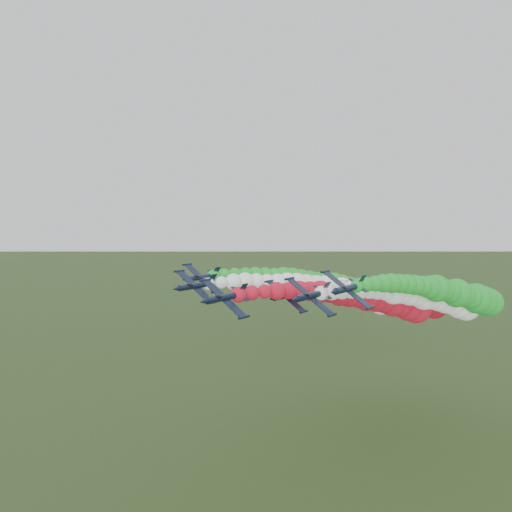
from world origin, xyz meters
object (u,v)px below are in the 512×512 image
Objects in this scene: jet_inner_right at (432,299)px; jet_trail at (404,299)px; jet_inner_left at (347,293)px; jet_outer_left at (338,286)px; jet_outer_right at (460,295)px; jet_lead at (381,301)px.

jet_trail is (-11.74, 13.33, -2.76)m from jet_inner_right.
jet_inner_left is 1.01× the size of jet_outer_left.
jet_inner_left is 13.03m from jet_outer_left.
jet_inner_left is at bearing -168.92° from jet_outer_right.
jet_outer_left is at bearing -169.63° from jet_trail.
jet_inner_left is at bearing -178.59° from jet_inner_right.
jet_lead is 1.00× the size of jet_inner_right.
jet_outer_right is at bearing -6.98° from jet_outer_left.
jet_inner_left is 23.55m from jet_inner_right.
jet_inner_left is 1.01× the size of jet_outer_right.
jet_lead is 1.00× the size of jet_outer_right.
jet_outer_right is 19.63m from jet_trail.
jet_inner_right is (23.54, 0.58, 0.24)m from jet_inner_left.
jet_lead is at bearing -27.75° from jet_inner_left.
jet_outer_right is 1.00× the size of jet_trail.
jet_inner_right reaches higher than jet_trail.
jet_inner_right is (10.94, 7.21, 0.58)m from jet_lead.
jet_lead is at bearing -143.42° from jet_outer_right.
jet_trail is at bearing 49.70° from jet_inner_left.
jet_outer_right is at bearing -25.11° from jet_trail.
jet_outer_left reaches higher than jet_trail.
jet_lead is 1.00× the size of jet_trail.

